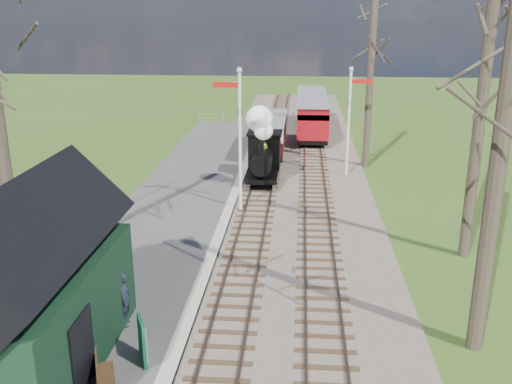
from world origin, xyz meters
TOP-DOWN VIEW (x-y plane):
  - distant_hills at (1.40, 64.38)m, footprint 114.40×48.00m
  - ballast_bed at (1.30, 22.00)m, footprint 8.00×60.00m
  - track_near at (0.00, 22.00)m, footprint 1.60×60.00m
  - track_far at (2.60, 22.00)m, footprint 1.60×60.00m
  - platform at (-3.50, 14.00)m, footprint 5.00×44.00m
  - coping_strip at (-1.20, 14.00)m, footprint 0.40×44.00m
  - station_shed at (-4.30, 4.00)m, footprint 3.25×6.30m
  - semaphore_near at (-0.77, 16.00)m, footprint 1.22×0.24m
  - semaphore_far at (4.37, 22.00)m, footprint 1.22×0.24m
  - bare_trees at (1.33, 10.10)m, footprint 15.51×22.39m
  - fence_line at (0.30, 36.00)m, footprint 12.60×0.08m
  - locomotive at (-0.01, 20.16)m, footprint 1.60×3.74m
  - coach at (0.00, 26.21)m, footprint 1.87×6.42m
  - red_carriage_a at (2.60, 30.03)m, footprint 2.10×5.20m
  - red_carriage_b at (2.60, 35.53)m, footprint 2.10×5.20m
  - sign_board at (-1.87, 4.41)m, footprint 0.40×0.74m
  - bench at (-2.52, 3.27)m, footprint 0.88×1.41m
  - person at (-2.82, 6.05)m, footprint 0.46×0.62m

SIDE VIEW (x-z plane):
  - distant_hills at x=1.40m, z-range -27.22..-5.20m
  - ballast_bed at x=1.30m, z-range 0.00..0.10m
  - track_near at x=0.00m, z-range 0.02..0.17m
  - track_far at x=2.60m, z-range 0.02..0.17m
  - platform at x=-3.50m, z-range 0.00..0.20m
  - coping_strip at x=-1.20m, z-range 0.00..0.21m
  - fence_line at x=0.30m, z-range 0.05..1.05m
  - bench at x=-2.52m, z-range 0.18..0.95m
  - sign_board at x=-1.87m, z-range 0.20..1.34m
  - person at x=-2.82m, z-range 0.20..1.74m
  - coach at x=0.00m, z-range 0.39..2.36m
  - red_carriage_a at x=2.60m, z-range 0.42..2.63m
  - red_carriage_b at x=2.60m, z-range 0.42..2.63m
  - locomotive at x=-0.01m, z-range -0.13..3.88m
  - station_shed at x=-4.30m, z-range -0.12..4.66m
  - semaphore_far at x=4.37m, z-range 0.49..6.21m
  - semaphore_near at x=-0.77m, z-range 0.51..6.73m
  - bare_trees at x=1.33m, z-range -0.79..11.21m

